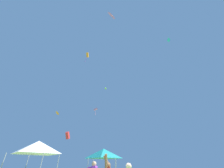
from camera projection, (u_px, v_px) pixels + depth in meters
name	position (u px, v px, depth m)	size (l,w,h in m)	color
canopy_tent_teal	(103.00, 153.00, 14.97)	(3.08, 3.08, 3.30)	#9E9EA3
canopy_tent_white	(37.00, 147.00, 11.74)	(3.32, 3.32, 3.55)	#9E9EA3
kite_pink_delta	(112.00, 15.00, 19.03)	(1.47, 1.58, 1.18)	pink
kite_orange_box	(87.00, 55.00, 23.29)	(0.52, 0.85, 2.00)	orange
kite_red_box	(68.00, 135.00, 23.89)	(0.65, 1.14, 1.29)	red
kite_lime_box	(106.00, 88.00, 39.35)	(0.54, 0.80, 0.80)	#75D138
kite_pink_box	(96.00, 109.00, 33.18)	(1.02, 0.60, 2.06)	pink
kite_cyan_diamond	(169.00, 40.00, 32.28)	(0.74, 0.82, 0.59)	#2DB7CC
kite_orange_delta	(58.00, 113.00, 30.11)	(1.29, 1.30, 0.75)	orange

